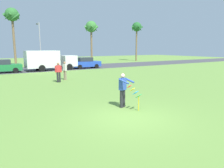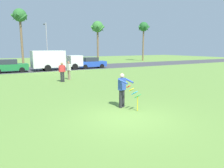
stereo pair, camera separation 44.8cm
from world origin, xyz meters
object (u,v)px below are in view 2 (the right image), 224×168
(kite_held, at_px, (134,94))
(person_walker_far, at_px, (62,71))
(parked_truck_white_box, at_px, (54,60))
(streetlight_pole, at_px, (47,42))
(palm_tree_centre_far, at_px, (98,28))
(palm_tree_right_near, at_px, (20,18))
(person_walker_near, at_px, (69,70))
(person_kite_flyer, at_px, (122,89))
(palm_tree_far_left, at_px, (144,28))
(parked_car_blue, at_px, (91,63))
(parked_car_green, at_px, (9,66))

(kite_held, distance_m, person_walker_far, 10.04)
(kite_held, relative_size, parked_truck_white_box, 0.18)
(streetlight_pole, xyz_separation_m, person_walker_far, (-2.68, -17.59, -3.06))
(palm_tree_centre_far, height_order, streetlight_pole, palm_tree_centre_far)
(palm_tree_right_near, bearing_deg, person_walker_near, -84.60)
(person_kite_flyer, height_order, palm_tree_right_near, palm_tree_right_near)
(person_kite_flyer, xyz_separation_m, streetlight_pole, (2.37, 26.90, 3.05))
(parked_truck_white_box, relative_size, person_walker_far, 3.90)
(palm_tree_centre_far, height_order, palm_tree_far_left, palm_tree_far_left)
(kite_held, xyz_separation_m, palm_tree_centre_far, (11.93, 28.52, 5.79))
(parked_car_blue, xyz_separation_m, person_walker_near, (-6.46, -9.25, 0.16))
(person_walker_near, bearing_deg, streetlight_pole, 83.97)
(streetlight_pole, bearing_deg, parked_car_green, -130.37)
(parked_car_blue, bearing_deg, kite_held, -108.65)
(kite_held, xyz_separation_m, streetlight_pole, (2.14, 27.62, 3.18))
(parked_car_blue, xyz_separation_m, palm_tree_right_near, (-8.24, 9.61, 7.01))
(palm_tree_centre_far, relative_size, streetlight_pole, 1.14)
(palm_tree_centre_far, bearing_deg, parked_truck_white_box, -141.87)
(kite_held, height_order, parked_car_green, parked_car_green)
(parked_car_green, bearing_deg, streetlight_pole, 49.63)
(person_kite_flyer, bearing_deg, kite_held, -72.08)
(streetlight_pole, bearing_deg, person_walker_near, -96.03)
(person_kite_flyer, height_order, person_walker_near, same)
(person_kite_flyer, xyz_separation_m, palm_tree_far_left, (24.76, 29.83, 6.38))
(parked_car_blue, bearing_deg, palm_tree_centre_far, 58.33)
(parked_truck_white_box, relative_size, streetlight_pole, 0.96)
(palm_tree_right_near, bearing_deg, parked_truck_white_box, -73.67)
(person_walker_far, bearing_deg, kite_held, -86.89)
(kite_held, height_order, palm_tree_right_near, palm_tree_right_near)
(parked_car_green, relative_size, person_walker_near, 2.43)
(parked_car_blue, distance_m, palm_tree_far_left, 21.48)
(person_walker_near, bearing_deg, kite_held, -92.00)
(parked_truck_white_box, height_order, palm_tree_centre_far, palm_tree_centre_far)
(palm_tree_far_left, bearing_deg, streetlight_pole, -172.53)
(parked_truck_white_box, height_order, streetlight_pole, streetlight_pole)
(palm_tree_right_near, xyz_separation_m, person_walker_near, (1.78, -18.86, -6.85))
(person_walker_far, bearing_deg, palm_tree_right_near, 92.45)
(parked_car_green, bearing_deg, person_kite_flyer, -78.78)
(parked_car_green, bearing_deg, parked_car_blue, 0.01)
(parked_truck_white_box, relative_size, person_walker_near, 3.90)
(person_walker_near, bearing_deg, person_kite_flyer, -93.43)
(person_walker_far, bearing_deg, person_kite_flyer, -88.08)
(person_walker_far, bearing_deg, parked_car_green, 109.19)
(kite_held, height_order, parked_car_blue, parked_car_blue)
(palm_tree_far_left, bearing_deg, person_walker_near, -141.02)
(person_kite_flyer, bearing_deg, palm_tree_right_near, 92.28)
(parked_car_blue, relative_size, palm_tree_right_near, 0.46)
(parked_car_green, height_order, streetlight_pole, streetlight_pole)
(palm_tree_right_near, height_order, person_walker_near, palm_tree_right_near)
(parked_car_blue, relative_size, palm_tree_centre_far, 0.53)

